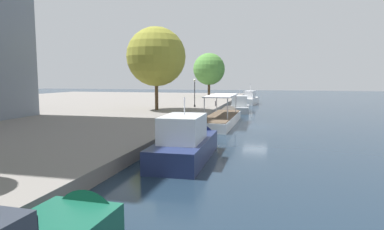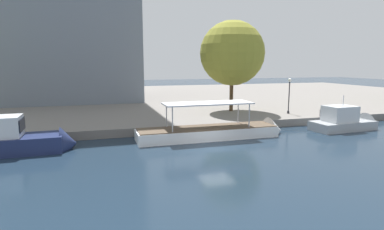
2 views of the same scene
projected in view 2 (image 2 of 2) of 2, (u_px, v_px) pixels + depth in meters
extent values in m
plane|color=#192838|center=(216.00, 149.00, 24.90)|extent=(220.00, 220.00, 0.00)
cube|color=slate|center=(148.00, 99.00, 56.65)|extent=(120.00, 55.00, 0.81)
cube|color=navy|center=(5.00, 148.00, 23.61)|extent=(8.14, 3.06, 1.71)
cone|color=navy|center=(69.00, 143.00, 24.99)|extent=(1.27, 2.75, 2.72)
cube|color=black|center=(15.00, 125.00, 23.58)|extent=(1.02, 2.17, 0.94)
cube|color=white|center=(208.00, 135.00, 28.54)|extent=(12.80, 2.96, 1.33)
cone|color=white|center=(275.00, 130.00, 30.50)|extent=(1.41, 2.62, 2.62)
cube|color=brown|center=(208.00, 127.00, 28.43)|extent=(12.54, 2.81, 0.08)
cylinder|color=#B2B2B7|center=(238.00, 112.00, 30.35)|extent=(0.10, 0.10, 2.09)
cylinder|color=#B2B2B7|center=(249.00, 116.00, 28.15)|extent=(0.10, 0.10, 2.09)
cylinder|color=#B2B2B7|center=(166.00, 115.00, 28.35)|extent=(0.10, 0.10, 2.09)
cylinder|color=#B2B2B7|center=(172.00, 120.00, 26.15)|extent=(0.10, 0.10, 2.09)
cube|color=silver|center=(208.00, 103.00, 28.08)|extent=(7.94, 2.71, 0.12)
cube|color=#9EA3A8|center=(342.00, 127.00, 32.23)|extent=(6.75, 3.19, 1.29)
cone|color=#9EA3A8|center=(369.00, 125.00, 33.52)|extent=(1.37, 2.70, 2.63)
cube|color=silver|center=(340.00, 114.00, 31.82)|extent=(3.10, 2.40, 1.58)
cube|color=black|center=(349.00, 112.00, 32.21)|extent=(0.92, 2.12, 0.95)
cylinder|color=silver|center=(343.00, 101.00, 31.73)|extent=(0.08, 0.08, 1.04)
cylinder|color=#2D2D33|center=(321.00, 113.00, 35.63)|extent=(0.25, 0.25, 0.61)
sphere|color=#2D2D33|center=(321.00, 110.00, 35.57)|extent=(0.27, 0.27, 0.27)
cylinder|color=black|center=(289.00, 98.00, 37.34)|extent=(0.12, 0.12, 3.79)
sphere|color=white|center=(290.00, 80.00, 37.01)|extent=(0.39, 0.39, 0.39)
cylinder|color=black|center=(288.00, 112.00, 37.62)|extent=(0.26, 0.26, 0.30)
cylinder|color=#4C3823|center=(231.00, 94.00, 39.40)|extent=(0.46, 0.46, 4.17)
sphere|color=olive|center=(232.00, 53.00, 38.59)|extent=(7.90, 7.90, 7.90)
sphere|color=olive|center=(238.00, 52.00, 38.02)|extent=(3.70, 3.70, 3.70)
sphere|color=olive|center=(236.00, 56.00, 38.30)|extent=(3.99, 3.99, 3.99)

